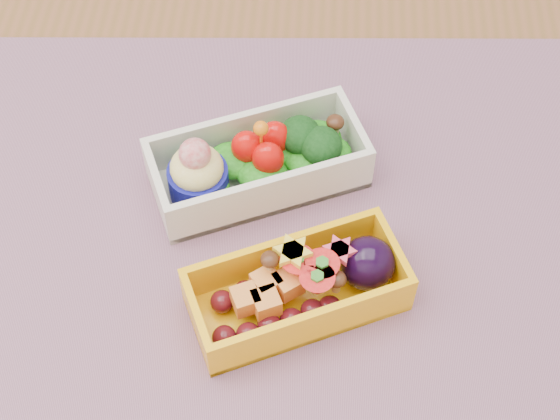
# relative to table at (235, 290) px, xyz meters

# --- Properties ---
(table) EXTENTS (1.20, 0.80, 0.75)m
(table) POSITION_rel_table_xyz_m (0.00, 0.00, 0.00)
(table) COLOR brown
(table) RESTS_ON ground
(placemat) EXTENTS (0.59, 0.46, 0.00)m
(placemat) POSITION_rel_table_xyz_m (0.03, -0.02, 0.10)
(placemat) COLOR gray
(placemat) RESTS_ON table
(bento_white) EXTENTS (0.18, 0.13, 0.07)m
(bento_white) POSITION_rel_table_xyz_m (0.02, 0.04, 0.12)
(bento_white) COLOR silver
(bento_white) RESTS_ON placemat
(bento_yellow) EXTENTS (0.16, 0.12, 0.05)m
(bento_yellow) POSITION_rel_table_xyz_m (0.06, -0.06, 0.12)
(bento_yellow) COLOR #FFB30D
(bento_yellow) RESTS_ON placemat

